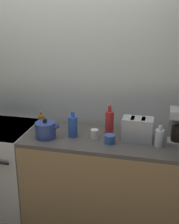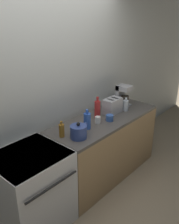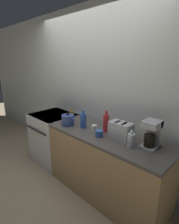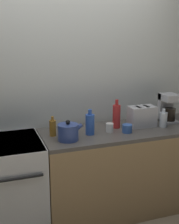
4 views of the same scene
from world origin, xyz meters
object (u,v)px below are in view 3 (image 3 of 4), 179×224
object	(u,v)px
coffee_maker	(152,133)
bottle_clear	(131,140)
bottle_blue	(83,121)
bottle_amber	(72,116)
cup_blue	(99,133)
bottle_red	(106,123)
toaster	(121,131)
stove	(54,137)
cup_white	(94,128)
kettle	(68,120)

from	to	relation	value
coffee_maker	bottle_clear	size ratio (longest dim) A/B	1.60
bottle_blue	bottle_clear	bearing A→B (deg)	-1.98
bottle_amber	cup_blue	size ratio (longest dim) A/B	1.95
bottle_clear	bottle_red	distance (m)	0.48
coffee_maker	bottle_clear	bearing A→B (deg)	-133.38
toaster	bottle_amber	xyz separation A→B (m)	(-0.93, 0.02, -0.03)
stove	cup_white	bearing A→B (deg)	-2.63
kettle	toaster	bearing A→B (deg)	9.85
bottle_clear	cup_blue	xyz separation A→B (m)	(-0.43, -0.04, -0.04)
kettle	cup_white	distance (m)	0.45
bottle_red	bottle_blue	bearing A→B (deg)	-161.49
bottle_amber	bottle_clear	bearing A→B (deg)	-5.36
stove	bottle_amber	world-z (taller)	bottle_amber
coffee_maker	bottle_clear	xyz separation A→B (m)	(-0.15, -0.16, -0.08)
bottle_clear	cup_white	xyz separation A→B (m)	(-0.58, 0.03, -0.04)
stove	bottle_clear	world-z (taller)	bottle_clear
toaster	bottle_red	size ratio (longest dim) A/B	0.93
stove	cup_white	world-z (taller)	cup_white
kettle	cup_blue	bearing A→B (deg)	1.47
stove	coffee_maker	bearing A→B (deg)	2.73
bottle_clear	kettle	bearing A→B (deg)	-176.91
cup_blue	bottle_clear	bearing A→B (deg)	5.34
kettle	bottle_red	world-z (taller)	bottle_red
cup_white	bottle_amber	bearing A→B (deg)	172.15
toaster	cup_white	distance (m)	0.39
bottle_blue	cup_white	world-z (taller)	bottle_blue
cup_blue	bottle_blue	bearing A→B (deg)	169.39
bottle_red	bottle_clear	bearing A→B (deg)	-16.27
coffee_maker	bottle_amber	xyz separation A→B (m)	(-1.28, -0.06, -0.08)
stove	coffee_maker	xyz separation A→B (m)	(1.76, 0.08, 0.59)
cup_blue	bottle_amber	bearing A→B (deg)	168.25
toaster	coffee_maker	distance (m)	0.36
coffee_maker	cup_white	size ratio (longest dim) A/B	3.48
bottle_clear	cup_white	distance (m)	0.58
coffee_maker	bottle_amber	bearing A→B (deg)	-177.47
bottle_clear	bottle_red	xyz separation A→B (m)	(-0.46, 0.13, 0.04)
toaster	bottle_blue	bearing A→B (deg)	-174.11
kettle	bottle_red	xyz separation A→B (m)	(0.56, 0.19, 0.05)
cup_white	bottle_clear	bearing A→B (deg)	-3.00
kettle	bottle_red	distance (m)	0.59
bottle_amber	bottle_red	bearing A→B (deg)	2.53
bottle_red	kettle	bearing A→B (deg)	-161.18
toaster	bottle_clear	world-z (taller)	toaster
toaster	bottle_red	xyz separation A→B (m)	(-0.26, 0.05, 0.02)
stove	coffee_maker	distance (m)	1.86
cup_white	cup_blue	distance (m)	0.17
bottle_amber	cup_white	xyz separation A→B (m)	(0.55, -0.08, -0.04)
toaster	coffee_maker	size ratio (longest dim) A/B	0.89
coffee_maker	cup_blue	xyz separation A→B (m)	(-0.58, -0.20, -0.12)
stove	bottle_clear	bearing A→B (deg)	-2.77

